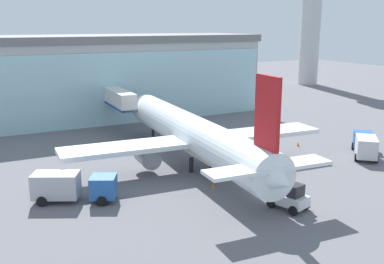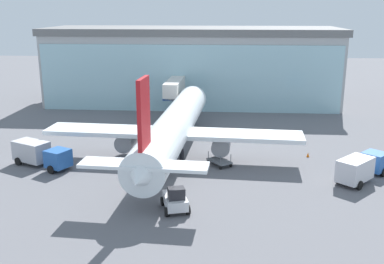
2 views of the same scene
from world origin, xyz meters
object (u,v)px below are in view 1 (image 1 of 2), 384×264
(airplane, at_px, (194,134))
(safety_cone_wingtip, at_px, (298,144))
(jet_bridge, at_px, (117,98))
(catering_truck, at_px, (71,186))
(baggage_cart, at_px, (247,161))
(fuel_truck, at_px, (365,144))
(safety_cone_nose, at_px, (214,185))
(pushback_tug, at_px, (290,198))
(control_tower, at_px, (312,3))

(airplane, bearing_deg, safety_cone_wingtip, -82.88)
(jet_bridge, xyz_separation_m, catering_truck, (-12.62, -25.29, -3.25))
(jet_bridge, relative_size, catering_truck, 1.69)
(baggage_cart, bearing_deg, catering_truck, 56.52)
(jet_bridge, xyz_separation_m, fuel_truck, (21.72, -27.30, -3.25))
(catering_truck, relative_size, baggage_cart, 2.35)
(catering_truck, relative_size, safety_cone_nose, 13.65)
(safety_cone_wingtip, bearing_deg, pushback_tug, -132.45)
(control_tower, bearing_deg, catering_truck, -144.65)
(catering_truck, xyz_separation_m, baggage_cart, (19.90, 1.54, -0.97))
(fuel_truck, bearing_deg, safety_cone_nose, 135.28)
(catering_truck, relative_size, fuel_truck, 1.10)
(control_tower, xyz_separation_m, catering_truck, (-73.23, -51.95, -19.01))
(jet_bridge, height_order, catering_truck, jet_bridge)
(control_tower, height_order, fuel_truck, control_tower)
(airplane, bearing_deg, safety_cone_nose, 171.23)
(jet_bridge, distance_m, airplane, 21.12)
(control_tower, bearing_deg, airplane, -140.92)
(safety_cone_nose, bearing_deg, baggage_cart, 32.40)
(airplane, xyz_separation_m, pushback_tug, (1.65, -14.56, -2.60))
(jet_bridge, relative_size, baggage_cart, 3.97)
(fuel_truck, xyz_separation_m, safety_cone_wingtip, (-4.00, 7.23, -1.19))
(airplane, height_order, baggage_cart, airplane)
(baggage_cart, distance_m, safety_cone_wingtip, 11.08)
(control_tower, xyz_separation_m, baggage_cart, (-53.34, -50.41, -19.97))
(baggage_cart, bearing_deg, control_tower, -84.52)
(jet_bridge, distance_m, safety_cone_nose, 28.51)
(catering_truck, distance_m, baggage_cart, 19.98)
(catering_truck, height_order, pushback_tug, catering_truck)
(catering_truck, bearing_deg, fuel_truck, 23.43)
(airplane, bearing_deg, catering_truck, 110.18)
(pushback_tug, bearing_deg, jet_bridge, -10.60)
(airplane, distance_m, baggage_cart, 6.76)
(fuel_truck, relative_size, safety_cone_wingtip, 12.44)
(safety_cone_nose, bearing_deg, airplane, 77.47)
(safety_cone_nose, bearing_deg, control_tower, 42.28)
(fuel_truck, xyz_separation_m, pushback_tug, (-18.16, -8.26, -0.49))
(jet_bridge, xyz_separation_m, control_tower, (60.61, 26.67, 15.76))
(control_tower, bearing_deg, jet_bridge, -156.25)
(safety_cone_wingtip, bearing_deg, airplane, -176.64)
(pushback_tug, bearing_deg, catering_truck, 41.27)
(control_tower, bearing_deg, baggage_cart, -136.61)
(airplane, xyz_separation_m, fuel_truck, (19.81, -6.30, -2.10))
(jet_bridge, bearing_deg, baggage_cart, -160.53)
(control_tower, relative_size, catering_truck, 4.59)
(control_tower, relative_size, airplane, 0.94)
(safety_cone_nose, bearing_deg, pushback_tug, -66.36)
(airplane, distance_m, pushback_tug, 14.88)
(catering_truck, xyz_separation_m, safety_cone_wingtip, (30.34, 5.21, -1.19))
(jet_bridge, bearing_deg, safety_cone_wingtip, -136.12)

